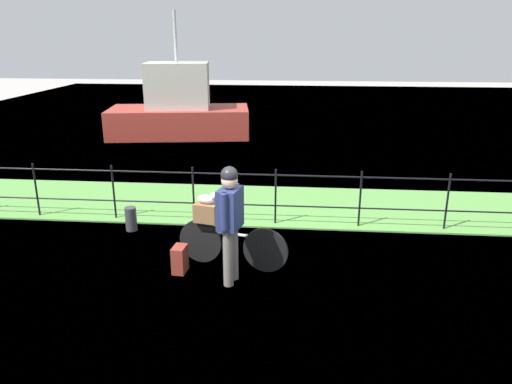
{
  "coord_description": "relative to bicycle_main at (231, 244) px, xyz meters",
  "views": [
    {
      "loc": [
        0.4,
        -6.0,
        3.35
      ],
      "look_at": [
        -0.27,
        1.4,
        0.9
      ],
      "focal_mm": 34.1,
      "sensor_mm": 36.0,
      "label": 1
    }
  ],
  "objects": [
    {
      "name": "moored_boat_near",
      "position": [
        -3.08,
        9.44,
        0.51
      ],
      "size": [
        4.85,
        2.7,
        4.01
      ],
      "color": "#9E3328",
      "rests_on": "ground"
    },
    {
      "name": "mooring_bollard",
      "position": [
        -1.96,
        1.22,
        -0.14
      ],
      "size": [
        0.2,
        0.2,
        0.43
      ],
      "primitive_type": "cylinder",
      "color": "#38383D",
      "rests_on": "ground"
    },
    {
      "name": "harbor_water",
      "position": [
        0.57,
        11.19,
        -0.36
      ],
      "size": [
        30.0,
        30.0,
        0.0
      ],
      "primitive_type": "plane",
      "color": "#60849E",
      "rests_on": "ground"
    },
    {
      "name": "bicycle_main",
      "position": [
        0.0,
        0.0,
        0.0
      ],
      "size": [
        1.67,
        0.43,
        0.68
      ],
      "color": "black",
      "rests_on": "ground"
    },
    {
      "name": "ground_plane",
      "position": [
        0.57,
        -0.54,
        -0.36
      ],
      "size": [
        60.0,
        60.0,
        0.0
      ],
      "primitive_type": "plane",
      "color": "#9E9993"
    },
    {
      "name": "grass_strip",
      "position": [
        0.57,
        2.72,
        -0.34
      ],
      "size": [
        27.0,
        2.4,
        0.03
      ],
      "primitive_type": "cube",
      "color": "#569342",
      "rests_on": "ground"
    },
    {
      "name": "backpack_on_paving",
      "position": [
        -0.72,
        -0.25,
        -0.16
      ],
      "size": [
        0.2,
        0.29,
        0.4
      ],
      "primitive_type": "cube",
      "rotation": [
        0.0,
        0.0,
        1.49
      ],
      "color": "maroon",
      "rests_on": "ground"
    },
    {
      "name": "iron_fence",
      "position": [
        0.57,
        1.72,
        0.25
      ],
      "size": [
        18.04,
        0.04,
        1.05
      ],
      "color": "black",
      "rests_on": "ground"
    },
    {
      "name": "terrier_dog",
      "position": [
        -0.34,
        0.08,
        0.68
      ],
      "size": [
        0.32,
        0.2,
        0.18
      ],
      "color": "silver",
      "rests_on": "wooden_crate"
    },
    {
      "name": "cyclist_person",
      "position": [
        0.06,
        -0.48,
        0.65
      ],
      "size": [
        0.34,
        0.53,
        1.68
      ],
      "color": "slate",
      "rests_on": "ground"
    },
    {
      "name": "wooden_crate",
      "position": [
        -0.37,
        0.09,
        0.46
      ],
      "size": [
        0.39,
        0.32,
        0.28
      ],
      "primitive_type": "cube",
      "rotation": [
        0.0,
        0.0,
        -0.23
      ],
      "color": "brown",
      "rests_on": "bicycle_main"
    }
  ]
}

